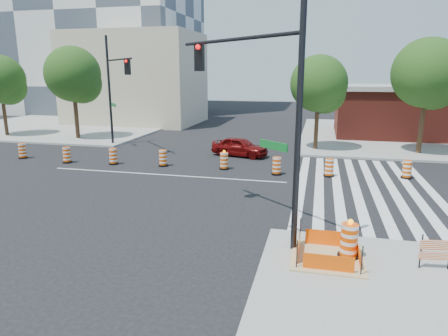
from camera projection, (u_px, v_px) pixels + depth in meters
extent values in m
plane|color=black|center=(164.00, 175.00, 22.93)|extent=(120.00, 120.00, 0.00)
cube|color=gray|center=(427.00, 137.00, 35.84)|extent=(22.00, 22.00, 0.15)
cube|color=gray|center=(72.00, 125.00, 44.01)|extent=(22.00, 22.00, 0.15)
cube|color=silver|center=(302.00, 183.00, 21.16)|extent=(0.45, 13.50, 0.01)
cube|color=silver|center=(319.00, 184.00, 20.96)|extent=(0.45, 13.50, 0.01)
cube|color=silver|center=(337.00, 186.00, 20.75)|extent=(0.45, 13.50, 0.01)
cube|color=silver|center=(355.00, 187.00, 20.55)|extent=(0.45, 13.50, 0.01)
cube|color=silver|center=(374.00, 188.00, 20.35)|extent=(0.45, 13.50, 0.01)
cube|color=silver|center=(392.00, 189.00, 20.14)|extent=(0.45, 13.50, 0.01)
cube|color=silver|center=(412.00, 190.00, 19.94)|extent=(0.45, 13.50, 0.01)
cube|color=silver|center=(431.00, 192.00, 19.73)|extent=(0.45, 13.50, 0.01)
cube|color=silver|center=(164.00, 175.00, 22.93)|extent=(14.00, 0.12, 0.01)
cube|color=tan|center=(327.00, 258.00, 12.34)|extent=(2.20, 2.20, 0.05)
cube|color=#FF5505|center=(328.00, 264.00, 11.44)|extent=(1.44, 0.02, 0.55)
cube|color=#FF5505|center=(328.00, 239.00, 13.14)|extent=(1.44, 0.02, 0.55)
cube|color=#FF5505|center=(298.00, 247.00, 12.49)|extent=(0.02, 1.44, 0.55)
cube|color=#FF5505|center=(359.00, 253.00, 12.08)|extent=(0.02, 1.44, 0.55)
cylinder|color=black|center=(297.00, 255.00, 11.60)|extent=(0.04, 0.04, 0.90)
cylinder|color=black|center=(362.00, 261.00, 11.19)|extent=(0.04, 0.04, 0.90)
cylinder|color=black|center=(300.00, 231.00, 13.30)|extent=(0.04, 0.04, 0.90)
cylinder|color=black|center=(357.00, 236.00, 12.89)|extent=(0.04, 0.04, 0.90)
cube|color=maroon|center=(430.00, 114.00, 35.37)|extent=(16.00, 8.00, 4.20)
cube|color=gray|center=(433.00, 88.00, 34.83)|extent=(16.50, 8.50, 0.40)
cube|color=#C4B996|center=(136.00, 79.00, 45.27)|extent=(14.00, 10.00, 10.00)
imported|color=#5E0808|center=(240.00, 147.00, 27.91)|extent=(4.23, 2.49, 1.35)
cylinder|color=black|center=(299.00, 115.00, 12.05)|extent=(0.20, 0.20, 8.69)
cylinder|color=black|center=(234.00, 39.00, 14.05)|extent=(5.04, 4.33, 0.13)
cube|color=black|center=(199.00, 57.00, 15.97)|extent=(0.35, 0.30, 1.09)
sphere|color=#FF0C0C|center=(198.00, 47.00, 15.71)|extent=(0.20, 0.20, 0.20)
cube|color=#0C591E|center=(273.00, 145.00, 13.16)|extent=(1.02, 0.88, 0.27)
cylinder|color=black|center=(109.00, 91.00, 31.40)|extent=(0.19, 0.19, 8.34)
cylinder|color=black|center=(118.00, 60.00, 28.21)|extent=(4.35, 4.66, 0.13)
cube|color=black|center=(127.00, 67.00, 26.49)|extent=(0.33, 0.29, 1.04)
sphere|color=#FF0C0C|center=(126.00, 61.00, 26.23)|extent=(0.19, 0.19, 0.19)
cube|color=#0C591E|center=(114.00, 105.00, 30.76)|extent=(0.88, 0.94, 0.26)
cylinder|color=black|center=(348.00, 256.00, 12.38)|extent=(0.65, 0.65, 0.11)
cylinder|color=#DF4B04|center=(349.00, 240.00, 12.25)|extent=(0.52, 0.52, 1.03)
sphere|color=#FF990C|center=(351.00, 222.00, 12.11)|extent=(0.17, 0.17, 0.17)
cube|color=#DF4B04|center=(436.00, 245.00, 11.55)|extent=(0.90, 0.16, 0.30)
cube|color=#DF4B04|center=(435.00, 256.00, 11.63)|extent=(0.90, 0.16, 0.23)
cylinder|color=black|center=(421.00, 251.00, 11.63)|extent=(0.04, 0.04, 1.06)
cylinder|color=#382314|center=(4.00, 112.00, 35.97)|extent=(0.31, 0.31, 4.55)
sphere|color=#183F12|center=(0.00, 79.00, 35.30)|extent=(4.27, 4.27, 4.27)
sphere|color=#183F12|center=(8.00, 87.00, 35.63)|extent=(3.13, 3.13, 3.13)
cylinder|color=#382314|center=(76.00, 111.00, 34.33)|extent=(0.35, 0.35, 4.95)
sphere|color=#183F12|center=(73.00, 74.00, 33.60)|extent=(4.64, 4.64, 4.64)
sphere|color=#183F12|center=(81.00, 83.00, 33.97)|extent=(3.41, 3.41, 3.41)
sphere|color=#183F12|center=(67.00, 80.00, 33.60)|extent=(3.10, 3.10, 3.10)
cylinder|color=#382314|center=(317.00, 121.00, 29.50)|extent=(0.30, 0.30, 4.39)
sphere|color=#183F12|center=(319.00, 84.00, 28.85)|extent=(4.12, 4.12, 4.12)
sphere|color=#183F12|center=(325.00, 93.00, 29.17)|extent=(3.02, 3.02, 3.02)
sphere|color=#183F12|center=(313.00, 89.00, 28.85)|extent=(2.74, 2.74, 2.74)
cylinder|color=#382314|center=(422.00, 119.00, 27.92)|extent=(0.34, 0.34, 5.06)
sphere|color=#183F12|center=(427.00, 73.00, 27.17)|extent=(4.75, 4.75, 4.75)
sphere|color=#183F12|center=(433.00, 85.00, 27.54)|extent=(3.48, 3.48, 3.48)
sphere|color=#183F12|center=(421.00, 80.00, 27.18)|extent=(3.17, 3.17, 3.17)
cylinder|color=black|center=(23.00, 158.00, 27.29)|extent=(0.60, 0.60, 0.10)
cylinder|color=#DF4B04|center=(22.00, 150.00, 27.17)|extent=(0.48, 0.48, 0.95)
cylinder|color=black|center=(67.00, 162.00, 25.98)|extent=(0.60, 0.60, 0.10)
cylinder|color=#DF4B04|center=(67.00, 154.00, 25.86)|extent=(0.48, 0.48, 0.95)
cylinder|color=black|center=(114.00, 163.00, 25.55)|extent=(0.60, 0.60, 0.10)
cylinder|color=#DF4B04|center=(113.00, 156.00, 25.43)|extent=(0.48, 0.48, 0.95)
cylinder|color=black|center=(163.00, 165.00, 25.05)|extent=(0.60, 0.60, 0.10)
cylinder|color=#DF4B04|center=(163.00, 158.00, 24.93)|extent=(0.48, 0.48, 0.95)
cylinder|color=black|center=(224.00, 168.00, 24.25)|extent=(0.60, 0.60, 0.10)
cylinder|color=#DF4B04|center=(224.00, 160.00, 24.14)|extent=(0.48, 0.48, 0.95)
sphere|color=#FF990C|center=(224.00, 151.00, 24.01)|extent=(0.16, 0.16, 0.16)
cylinder|color=black|center=(276.00, 174.00, 22.98)|extent=(0.60, 0.60, 0.10)
cylinder|color=#DF4B04|center=(277.00, 165.00, 22.86)|extent=(0.48, 0.48, 0.95)
cylinder|color=black|center=(329.00, 176.00, 22.57)|extent=(0.60, 0.60, 0.10)
cylinder|color=#DF4B04|center=(329.00, 167.00, 22.46)|extent=(0.48, 0.48, 0.95)
cylinder|color=black|center=(406.00, 178.00, 22.16)|extent=(0.60, 0.60, 0.10)
cylinder|color=#DF4B04|center=(407.00, 169.00, 22.05)|extent=(0.48, 0.48, 0.95)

